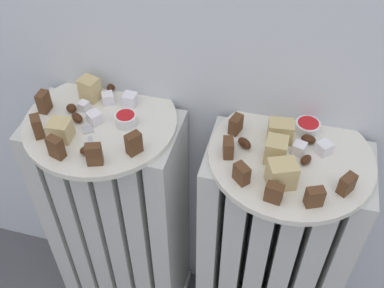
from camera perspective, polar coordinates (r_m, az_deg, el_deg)
The scene contains 36 objects.
radiator_left at distance 1.16m, azimuth -8.98°, elevation -9.84°, with size 0.32×0.17×0.65m.
radiator_right at distance 1.11m, azimuth 9.54°, elevation -13.76°, with size 0.32×0.17×0.65m.
plate_left at distance 0.91m, azimuth -11.29°, elevation 2.68°, with size 0.30×0.30×0.01m, color silver.
plate_right at distance 0.85m, azimuth 12.18°, elevation -1.54°, with size 0.30×0.30×0.01m, color silver.
dark_cake_slice_left_0 at distance 0.95m, azimuth -17.97°, elevation 5.00°, with size 0.03×0.02×0.04m, color #56351E.
dark_cake_slice_left_1 at distance 0.89m, azimuth -18.70°, elevation 2.08°, with size 0.03×0.02×0.04m, color #56351E.
dark_cake_slice_left_2 at distance 0.84m, azimuth -16.59°, elevation -0.42°, with size 0.03×0.02×0.04m, color #56351E.
dark_cake_slice_left_3 at distance 0.81m, azimuth -12.10°, elevation -1.28°, with size 0.03×0.02×0.04m, color #56351E.
dark_cake_slice_left_4 at distance 0.82m, azimuth -7.26°, elevation 0.07°, with size 0.03×0.02×0.04m, color #56351E.
marble_cake_slice_left_0 at distance 0.95m, azimuth -12.61°, elevation 6.69°, with size 0.04×0.03×0.05m, color tan.
marble_cake_slice_left_1 at distance 0.88m, azimuth -16.05°, elevation 1.64°, with size 0.04×0.04×0.04m, color tan.
turkish_delight_left_0 at distance 0.90m, azimuth -12.04°, elevation 3.23°, with size 0.02×0.02×0.02m, color white.
turkish_delight_left_1 at distance 0.94m, azimuth -13.30°, elevation 4.62°, with size 0.02×0.02×0.02m, color white.
turkish_delight_left_2 at distance 0.93m, azimuth -7.72°, elevation 5.50°, with size 0.03×0.03×0.03m, color white.
turkish_delight_left_3 at distance 0.94m, azimuth -10.43°, elevation 5.63°, with size 0.02×0.02×0.02m, color white.
medjool_date_left_0 at distance 0.91m, azimuth -14.11°, elevation 3.17°, with size 0.03×0.02×0.02m, color #3D1E0F.
medjool_date_left_1 at distance 0.84m, azimuth -12.84°, elevation -0.72°, with size 0.03×0.02×0.02m, color #3D1E0F.
medjool_date_left_2 at distance 0.94m, azimuth -14.78°, elevation 4.32°, with size 0.02×0.02×0.02m, color #3D1E0F.
medjool_date_left_3 at distance 0.98m, azimuth -9.96°, elevation 7.04°, with size 0.03×0.02×0.02m, color #3D1E0F.
jam_bowl_left at distance 0.89m, azimuth -8.24°, elevation 3.12°, with size 0.04×0.04×0.02m.
dark_cake_slice_right_0 at distance 0.86m, azimuth 5.47°, elevation 2.43°, with size 0.03×0.02×0.04m, color #56351E.
dark_cake_slice_right_1 at distance 0.81m, azimuth 4.54°, elevation -0.47°, with size 0.03×0.02×0.04m, color #56351E.
dark_cake_slice_right_2 at distance 0.77m, azimuth 6.19°, elevation -3.68°, with size 0.03×0.02×0.04m, color #56351E.
dark_cake_slice_right_3 at distance 0.75m, azimuth 10.16°, elevation -6.01°, with size 0.03×0.02×0.04m, color #56351E.
dark_cake_slice_right_4 at distance 0.76m, azimuth 15.00°, elevation -6.40°, with size 0.03×0.02×0.04m, color #56351E.
dark_cake_slice_right_5 at distance 0.80m, azimuth 18.72°, elevation -4.76°, with size 0.03×0.02×0.04m, color #56351E.
marble_cake_slice_right_0 at distance 0.77m, azimuth 11.09°, elevation -3.70°, with size 0.05×0.04×0.05m, color tan.
marble_cake_slice_right_1 at distance 0.81m, azimuth 10.41°, elevation -0.77°, with size 0.04×0.04×0.05m, color tan.
marble_cake_slice_right_2 at distance 0.85m, azimuth 10.95°, elevation 1.58°, with size 0.05×0.03×0.04m, color tan.
turkish_delight_right_0 at distance 0.85m, azimuth 16.08°, elevation -0.49°, with size 0.02×0.02×0.02m, color white.
turkish_delight_right_1 at distance 0.84m, azimuth 13.20°, elevation -0.53°, with size 0.02×0.02×0.02m, color white.
medjool_date_right_0 at distance 0.83m, azimuth 13.99°, elevation -1.92°, with size 0.03×0.02×0.02m, color #3D1E0F.
medjool_date_right_1 at distance 0.87m, azimuth 14.29°, elevation 0.58°, with size 0.03×0.02×0.02m, color #3D1E0F.
medjool_date_right_2 at distance 0.84m, azimuth 6.55°, elevation 0.11°, with size 0.03×0.02×0.02m, color #3D1E0F.
jam_bowl_right at distance 0.89m, azimuth 14.19°, elevation 2.18°, with size 0.05×0.05×0.02m.
fork at distance 0.87m, azimuth -12.52°, elevation 0.49°, with size 0.07×0.09×0.00m.
Camera 1 is at (0.16, -0.32, 1.25)m, focal length 42.86 mm.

